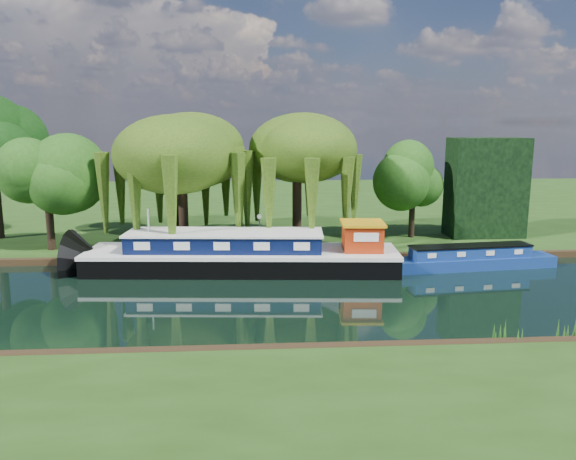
{
  "coord_description": "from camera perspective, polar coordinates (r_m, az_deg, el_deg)",
  "views": [
    {
      "loc": [
        -0.03,
        -30.33,
        9.67
      ],
      "look_at": [
        2.28,
        5.28,
        2.8
      ],
      "focal_mm": 35.0,
      "sensor_mm": 36.0,
      "label": 1
    }
  ],
  "objects": [
    {
      "name": "conifer_hedge",
      "position": [
        48.52,
        19.46,
        4.1
      ],
      "size": [
        6.0,
        3.0,
        8.0
      ],
      "primitive_type": "cube",
      "color": "black",
      "rests_on": "far_bank"
    },
    {
      "name": "far_bank",
      "position": [
        65.02,
        -3.64,
        2.52
      ],
      "size": [
        120.0,
        52.0,
        0.45
      ],
      "primitive_type": "cube",
      "color": "#1F3B10",
      "rests_on": "ground"
    },
    {
      "name": "lamppost",
      "position": [
        41.47,
        -2.92,
        0.81
      ],
      "size": [
        0.36,
        0.36,
        2.56
      ],
      "color": "silver",
      "rests_on": "far_bank"
    },
    {
      "name": "mooring_posts",
      "position": [
        39.7,
        -4.3,
        -1.82
      ],
      "size": [
        19.16,
        0.16,
        1.0
      ],
      "color": "silver",
      "rests_on": "far_bank"
    },
    {
      "name": "willow_right",
      "position": [
        42.29,
        0.94,
        7.34
      ],
      "size": [
        7.42,
        7.42,
        9.04
      ],
      "color": "black",
      "rests_on": "far_bank"
    },
    {
      "name": "willow_left",
      "position": [
        41.76,
        -10.78,
        7.46
      ],
      "size": [
        7.87,
        7.87,
        9.43
      ],
      "color": "black",
      "rests_on": "far_bank"
    },
    {
      "name": "dutch_barge",
      "position": [
        37.11,
        -4.41,
        -2.54
      ],
      "size": [
        20.68,
        6.09,
        4.3
      ],
      "rotation": [
        0.0,
        0.0,
        -0.07
      ],
      "color": "black",
      "rests_on": "ground"
    },
    {
      "name": "narrowboat",
      "position": [
        39.66,
        17.99,
        -2.85
      ],
      "size": [
        11.88,
        3.28,
        1.71
      ],
      "rotation": [
        0.0,
        0.0,
        0.11
      ],
      "color": "navy",
      "rests_on": "ground"
    },
    {
      "name": "tree_far_right",
      "position": [
        46.32,
        12.61,
        4.96
      ],
      "size": [
        4.11,
        4.11,
        6.72
      ],
      "color": "black",
      "rests_on": "far_bank"
    },
    {
      "name": "reeds_near",
      "position": [
        25.47,
        12.49,
        -10.35
      ],
      "size": [
        33.7,
        1.5,
        1.1
      ],
      "color": "#1C5015",
      "rests_on": "ground"
    },
    {
      "name": "red_dinghy",
      "position": [
        39.55,
        -17.52,
        -3.77
      ],
      "size": [
        3.57,
        2.81,
        0.67
      ],
      "primitive_type": "imported",
      "rotation": [
        0.0,
        0.0,
        1.41
      ],
      "color": "#9B270B",
      "rests_on": "ground"
    },
    {
      "name": "tree_far_left",
      "position": [
        44.08,
        -23.37,
        5.26
      ],
      "size": [
        5.05,
        5.05,
        8.13
      ],
      "color": "black",
      "rests_on": "far_bank"
    },
    {
      "name": "tree_far_mid",
      "position": [
        47.1,
        -11.23,
        6.61
      ],
      "size": [
        5.2,
        5.2,
        8.51
      ],
      "color": "black",
      "rests_on": "far_bank"
    },
    {
      "name": "ground",
      "position": [
        31.84,
        -3.5,
        -6.81
      ],
      "size": [
        120.0,
        120.0,
        0.0
      ],
      "primitive_type": "plane",
      "color": "black"
    }
  ]
}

